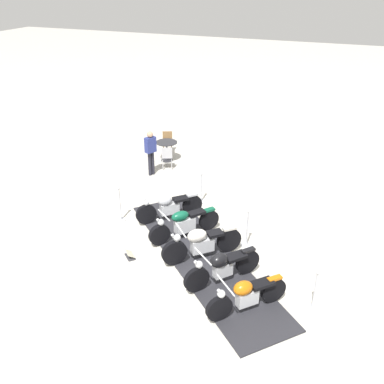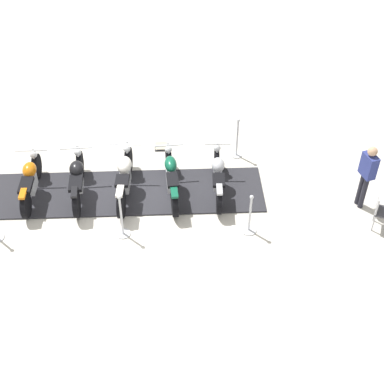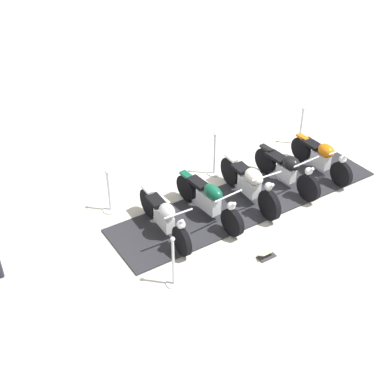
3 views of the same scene
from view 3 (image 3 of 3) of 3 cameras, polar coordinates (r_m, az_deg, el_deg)
The scene contains 12 objects.
ground_plane at distance 12.01m, azimuth 6.18°, elevation -0.98°, with size 80.00×80.00×0.00m, color beige.
display_platform at distance 12.00m, azimuth 6.19°, elevation -0.91°, with size 6.64×1.63×0.04m, color #28282D.
motorcycle_chrome at distance 10.69m, azimuth -3.02°, elevation -2.78°, with size 1.59×1.59×0.93m.
motorcycle_forest at distance 11.16m, azimuth 1.92°, elevation -0.86°, with size 1.49×1.82×0.91m.
motorcycle_cream at distance 11.69m, azimuth 6.44°, elevation 0.95°, with size 1.72×1.65×1.00m.
motorcycle_black at distance 12.34m, azimuth 10.49°, elevation 2.47°, with size 1.44×1.69×0.96m.
motorcycle_copper at distance 13.05m, azimuth 14.13°, elevation 3.78°, with size 1.48×1.56×0.92m.
stanchion_left_mid at distance 12.71m, azimuth 2.48°, elevation 3.48°, with size 0.33×0.33×1.15m.
stanchion_left_rear at distance 14.35m, azimuth 11.85°, elevation 6.39°, with size 0.35×0.35×1.09m.
stanchion_left_front at distance 11.61m, azimuth -9.07°, elevation -0.76°, with size 0.36×0.36×1.06m.
stanchion_right_front at distance 9.61m, azimuth -2.06°, elevation -8.38°, with size 0.30×0.30×1.15m.
info_placard at distance 10.51m, azimuth 8.23°, elevation -6.90°, with size 0.41×0.40×0.19m.
Camera 3 is at (-9.70, -1.20, 6.98)m, focal length 48.33 mm.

